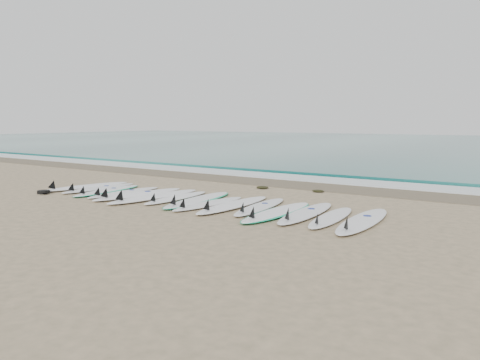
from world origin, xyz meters
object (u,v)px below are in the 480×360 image
Objects in this scene: surfboard_7 at (197,200)px; surfboard_14 at (362,221)px; leash_coil at (44,192)px; surfboard_0 at (84,186)px.

surfboard_7 is 4.07m from surfboard_14.
surfboard_7 is at bearing 174.90° from surfboard_14.
leash_coil is at bearing -169.40° from surfboard_7.
surfboard_14 is 8.31m from leash_coil.
surfboard_14 is 6.01× the size of leash_coil.
surfboard_7 is 1.00× the size of surfboard_14.
surfboard_7 is (4.10, 0.09, -0.01)m from surfboard_0.
surfboard_7 is 4.36m from leash_coil.
surfboard_14 reaches higher than leash_coil.
surfboard_0 is 8.17m from surfboard_14.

